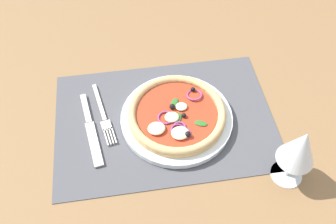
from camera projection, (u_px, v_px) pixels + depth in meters
ground_plane at (165, 123)px, 84.64cm from camera, size 190.00×140.00×2.40cm
placemat at (165, 119)px, 83.52cm from camera, size 49.15×33.67×0.40cm
plate at (177, 118)px, 82.59cm from camera, size 25.06×25.06×1.46cm
pizza at (177, 114)px, 81.06cm from camera, size 21.80×21.80×2.65cm
fork at (104, 116)px, 83.53cm from camera, size 4.91×17.96×0.44cm
knife at (91, 129)px, 81.37cm from camera, size 4.79×20.01×0.62cm
wine_glass at (300, 148)px, 67.16cm from camera, size 7.20×7.20×14.90cm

